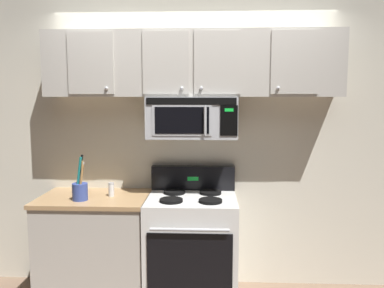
{
  "coord_description": "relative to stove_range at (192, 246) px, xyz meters",
  "views": [
    {
      "loc": [
        0.16,
        -2.83,
        1.75
      ],
      "look_at": [
        0.0,
        0.49,
        1.35
      ],
      "focal_mm": 36.82,
      "sensor_mm": 36.0,
      "label": 1
    }
  ],
  "objects": [
    {
      "name": "upper_cabinets",
      "position": [
        -0.0,
        0.15,
        1.56
      ],
      "size": [
        2.5,
        0.36,
        0.55
      ],
      "color": "#BCB7AD"
    },
    {
      "name": "counter_segment",
      "position": [
        -0.84,
        0.01,
        -0.02
      ],
      "size": [
        0.93,
        0.65,
        0.9
      ],
      "color": "#BCB7AD",
      "rests_on": "ground_plane"
    },
    {
      "name": "back_wall",
      "position": [
        0.0,
        0.37,
        0.88
      ],
      "size": [
        5.2,
        0.1,
        2.7
      ],
      "primitive_type": "cube",
      "color": "silver",
      "rests_on": "ground_plane"
    },
    {
      "name": "over_range_microwave",
      "position": [
        -0.0,
        0.12,
        1.11
      ],
      "size": [
        0.76,
        0.43,
        0.35
      ],
      "color": "#B7BABF"
    },
    {
      "name": "stove_range",
      "position": [
        0.0,
        0.0,
        0.0
      ],
      "size": [
        0.76,
        0.69,
        1.12
      ],
      "color": "white",
      "rests_on": "ground_plane"
    },
    {
      "name": "salt_shaker",
      "position": [
        -0.69,
        0.01,
        0.49
      ],
      "size": [
        0.05,
        0.05,
        0.12
      ],
      "color": "white",
      "rests_on": "counter_segment"
    },
    {
      "name": "utensil_crock_blue",
      "position": [
        -0.92,
        -0.13,
        0.52
      ],
      "size": [
        0.13,
        0.13,
        0.38
      ],
      "color": "#384C9E",
      "rests_on": "counter_segment"
    }
  ]
}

